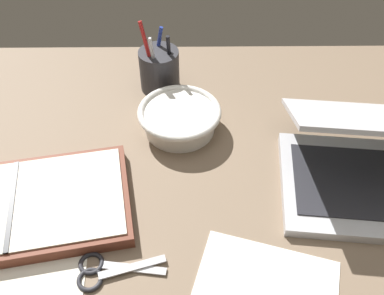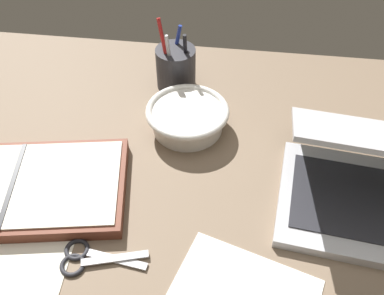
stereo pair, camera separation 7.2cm
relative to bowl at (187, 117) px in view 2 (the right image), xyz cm
name	(u,v)px [view 2 (the right image)]	position (x,y,z in cm)	size (l,w,h in cm)	color
desk_top	(182,212)	(1.82, -20.00, -3.87)	(140.00, 100.00, 2.00)	#75604C
bowl	(187,117)	(0.00, 0.00, 0.00)	(16.36, 16.36, 5.10)	silver
pen_cup	(176,67)	(-4.45, 13.62, 1.86)	(8.56, 8.56, 16.26)	#28282D
planner	(15,188)	(-27.07, -20.52, -1.53)	(40.82, 27.04, 2.86)	brown
scissors	(85,258)	(-11.37, -31.27, -2.53)	(13.40, 6.54, 0.80)	#B7B7BC
paper_sheet_beside_planner	(0,278)	(-22.97, -36.08, -2.79)	(18.96, 28.93, 0.16)	silver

